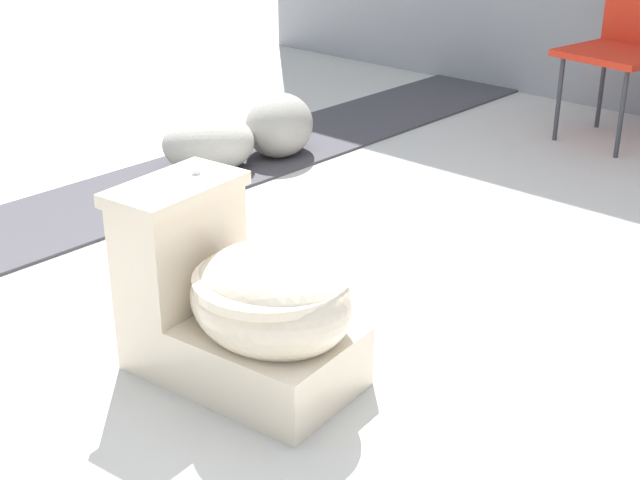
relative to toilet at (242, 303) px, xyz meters
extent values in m
plane|color=beige|center=(0.02, 0.19, -0.22)|extent=(14.00, 14.00, 0.00)
cube|color=#423F44|center=(-1.31, 0.69, -0.21)|extent=(0.56, 8.00, 0.01)
cube|color=beige|center=(0.00, 0.00, -0.14)|extent=(0.64, 0.41, 0.17)
ellipsoid|color=beige|center=(0.10, 0.01, 0.04)|extent=(0.48, 0.41, 0.28)
cylinder|color=beige|center=(0.10, 0.01, 0.10)|extent=(0.43, 0.43, 0.03)
cube|color=beige|center=(-0.21, -0.02, 0.10)|extent=(0.22, 0.36, 0.30)
cube|color=beige|center=(-0.21, -0.02, 0.27)|extent=(0.24, 0.39, 0.04)
cylinder|color=silver|center=(-0.22, 0.05, 0.29)|extent=(0.02, 0.02, 0.01)
cube|color=red|center=(-0.24, 2.58, 0.20)|extent=(0.50, 0.50, 0.03)
cylinder|color=#38383D|center=(-0.09, 2.39, -0.02)|extent=(0.02, 0.02, 0.40)
cylinder|color=#38383D|center=(-0.43, 2.44, -0.02)|extent=(0.02, 0.02, 0.40)
cylinder|color=#38383D|center=(-0.38, 2.78, -0.02)|extent=(0.02, 0.02, 0.40)
ellipsoid|color=gray|center=(-1.24, 1.38, -0.08)|extent=(0.43, 0.46, 0.29)
ellipsoid|color=#ADA899|center=(-1.32, 1.02, -0.09)|extent=(0.50, 0.51, 0.25)
camera|label=1|loc=(1.51, -1.36, 1.08)|focal=50.00mm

